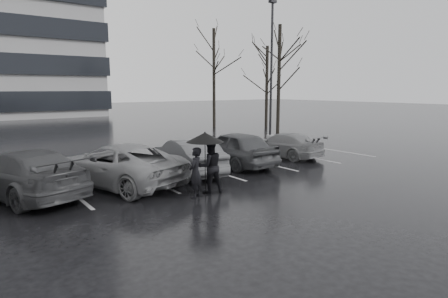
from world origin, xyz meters
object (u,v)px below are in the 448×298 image
Objects in this scene: car_main at (234,148)px; pedestrian_right at (210,166)px; car_west_b at (118,165)px; tree_north at (214,79)px; tree_ne at (267,87)px; car_west_c at (24,174)px; car_east at (283,145)px; car_west_a at (187,156)px; pedestrian_left at (196,173)px; tree_east at (279,80)px; lamp_post at (271,77)px.

car_main is 4.52m from pedestrian_right.
tree_north reaches higher than car_west_b.
tree_ne reaches higher than car_west_b.
car_west_c is at bearing -17.79° from pedestrian_right.
car_east is 2.36× the size of pedestrian_right.
car_west_a is at bearing -128.17° from tree_north.
car_east is at bearing -176.64° from car_main.
pedestrian_left is 22.19m from tree_north.
tree_east is (14.00, 10.64, 3.21)m from pedestrian_left.
car_east is at bearing -140.20° from pedestrian_right.
pedestrian_right is (-6.62, -3.22, 0.28)m from car_east.
pedestrian_right is at bearing 41.97° from car_main.
tree_north is at bearing 139.40° from tree_ne.
car_west_b is 0.66× the size of tree_east.
car_east is 8.03m from pedestrian_left.
car_west_a is (-2.50, -0.17, -0.06)m from car_main.
car_west_a is at bearing 3.91° from car_main.
car_west_a is 0.84× the size of car_west_c.
car_main reaches higher than car_west_c.
car_main is at bearing -124.08° from pedestrian_right.
car_west_b is 1.27× the size of car_east.
lamp_post reaches higher than pedestrian_left.
tree_north is (5.73, 14.25, 3.65)m from car_east.
car_west_c is (-8.30, 0.03, -0.02)m from car_main.
tree_north reaches higher than car_west_c.
car_main is 3.28m from car_east.
pedestrian_left reaches higher than car_east.
tree_east is 1.14× the size of tree_ne.
car_west_b is 17.53m from tree_east.
tree_north is (9.00, 14.45, 3.48)m from car_main.
pedestrian_left is at bearing -142.77° from tree_east.
tree_ne is at bearing -165.44° from car_west_b.
car_west_c is 22.79m from tree_north.
car_west_c reaches higher than car_west_b.
pedestrian_left is at bearing -126.39° from tree_north.
pedestrian_left is 22.23m from tree_ne.
car_west_a is 5.81m from car_west_c.
car_west_a is at bearing -149.14° from lamp_post.
tree_ne reaches higher than pedestrian_right.
lamp_post is at bearing -142.68° from car_main.
tree_ne is at bearing -135.12° from car_west_a.
car_west_a is 1.04× the size of car_east.
tree_ne is at bearing -175.30° from pedestrian_left.
car_west_a reaches higher than car_east.
lamp_post is 1.30× the size of tree_ne.
lamp_post is at bearing -179.07° from pedestrian_left.
tree_east is at bearing -122.01° from tree_ne.
car_main is 0.56× the size of tree_east.
lamp_post is 7.18m from tree_ne.
car_west_a is at bearing -153.46° from pedestrian_left.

